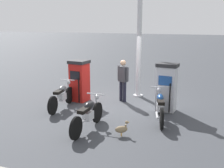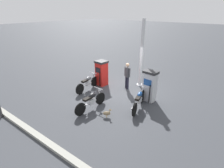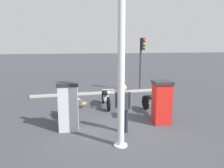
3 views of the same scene
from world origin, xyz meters
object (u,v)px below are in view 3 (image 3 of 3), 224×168
Objects in this scene: motorcycle_far_pump at (68,109)px; attendant_person at (123,105)px; wandering_duck at (84,104)px; fuel_pump_near at (162,102)px; motorcycle_extra at (106,97)px; roadside_traffic_light at (142,55)px; motorcycle_near_pump at (153,103)px; canopy_support_pole at (121,79)px; fuel_pump_far at (68,106)px.

attendant_person is (-1.55, -1.78, 0.48)m from motorcycle_far_pump.
attendant_person is 3.42m from wandering_duck.
fuel_pump_near is 3.07m from motorcycle_extra.
wandering_duck is 5.24m from roadside_traffic_light.
motorcycle_extra is at bearing 0.48° from attendant_person.
attendant_person is (-1.65, 1.74, 0.47)m from motorcycle_near_pump.
motorcycle_near_pump is at bearing -88.49° from motorcycle_far_pump.
fuel_pump_near is at bearing -51.62° from canopy_support_pole.
canopy_support_pole reaches higher than motorcycle_extra.
attendant_person is 6.83m from roadside_traffic_light.
attendant_person is 1.48m from canopy_support_pole.
fuel_pump_far is 3.93× the size of wandering_duck.
motorcycle_extra reaches higher than wandering_duck.
fuel_pump_near reaches higher than motorcycle_far_pump.
roadside_traffic_light reaches higher than fuel_pump_near.
motorcycle_near_pump is at bearing -46.62° from attendant_person.
roadside_traffic_light is (5.58, -4.52, 1.41)m from fuel_pump_far.
motorcycle_far_pump is (1.02, 3.39, -0.36)m from fuel_pump_near.
fuel_pump_near is 1.18m from motorcycle_near_pump.
motorcycle_far_pump is at bearing 156.32° from wandering_duck.
fuel_pump_near is 0.96× the size of fuel_pump_far.
wandering_duck is (1.52, 2.81, -0.26)m from motorcycle_near_pump.
attendant_person is at bearing 155.91° from roadside_traffic_light.
fuel_pump_near is 3.55m from motorcycle_far_pump.
attendant_person is at bearing -161.26° from wandering_duck.
motorcycle_extra is at bearing -4.21° from canopy_support_pole.
motorcycle_near_pump is at bearing -118.31° from wandering_duck.
fuel_pump_near is at bearing 168.60° from roadside_traffic_light.
attendant_person reaches higher than motorcycle_far_pump.
roadside_traffic_light reaches higher than motorcycle_near_pump.
motorcycle_near_pump is 4.68× the size of wandering_duck.
fuel_pump_near is at bearing 173.21° from motorcycle_near_pump.
fuel_pump_far is at bearing 164.90° from wandering_duck.
motorcycle_extra is at bearing -34.30° from fuel_pump_far.
motorcycle_far_pump is 1.02× the size of motorcycle_extra.
fuel_pump_near is 2.73m from canopy_support_pole.
motorcycle_far_pump is at bearing 73.23° from fuel_pump_near.
canopy_support_pole is (-4.16, -0.74, 1.76)m from wandering_duck.
motorcycle_extra is 3.14m from attendant_person.
fuel_pump_far is (-0.00, 3.39, 0.04)m from fuel_pump_near.
roadside_traffic_light reaches higher than wandering_duck.
motorcycle_far_pump is 1.77m from wandering_duck.
wandering_duck is (0.06, 1.05, -0.26)m from motorcycle_extra.
roadside_traffic_light is at bearing -52.19° from wandering_duck.
motorcycle_near_pump is 3.21m from wandering_duck.
motorcycle_near_pump is 0.61× the size of roadside_traffic_light.
roadside_traffic_light reaches higher than attendant_person.
motorcycle_far_pump reaches higher than motorcycle_near_pump.
fuel_pump_near is at bearing -90.00° from fuel_pump_far.
roadside_traffic_light is at bearing -42.53° from motorcycle_extra.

